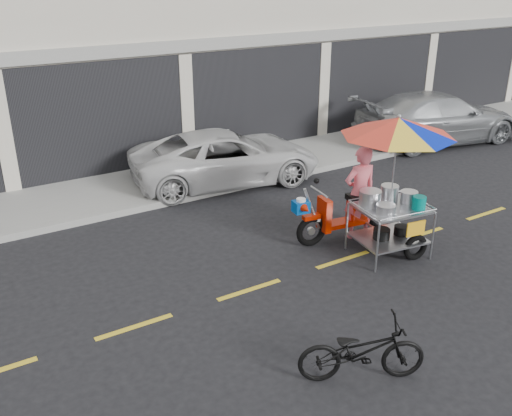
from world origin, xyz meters
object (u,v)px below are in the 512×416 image
silver_pickup (437,118)px  food_vendor_rig (381,164)px  white_pickup (226,157)px  near_bicycle (362,351)px

silver_pickup → food_vendor_rig: size_ratio=1.99×
food_vendor_rig → silver_pickup: bearing=42.0°
white_pickup → near_bicycle: size_ratio=2.82×
near_bicycle → silver_pickup: bearing=-25.4°
silver_pickup → near_bicycle: 11.53m
white_pickup → silver_pickup: 7.06m
silver_pickup → near_bicycle: size_ratio=3.17×
silver_pickup → food_vendor_rig: food_vendor_rig is taller
white_pickup → near_bicycle: (-2.08, -7.33, -0.21)m
white_pickup → food_vendor_rig: food_vendor_rig is taller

